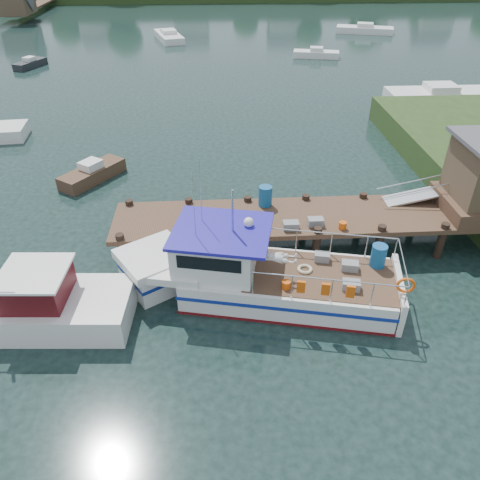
{
  "coord_description": "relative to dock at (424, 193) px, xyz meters",
  "views": [
    {
      "loc": [
        -1.89,
        -16.08,
        11.19
      ],
      "look_at": [
        -1.0,
        -1.5,
        1.3
      ],
      "focal_mm": 35.0,
      "sensor_mm": 36.0,
      "label": 1
    }
  ],
  "objects": [
    {
      "name": "moored_c",
      "position": [
        8.88,
        18.44,
        -1.78
      ],
      "size": [
        7.91,
        2.75,
        1.25
      ],
      "rotation": [
        0.0,
        0.0,
        -0.18
      ],
      "color": "silver",
      "rests_on": "ground"
    },
    {
      "name": "moored_rowboat",
      "position": [
        -14.77,
        6.55,
        -1.85
      ],
      "size": [
        3.17,
        3.69,
        1.07
      ],
      "rotation": [
        0.0,
        0.0,
        0.42
      ],
      "color": "#4C3424",
      "rests_on": "ground"
    },
    {
      "name": "lobster_boat",
      "position": [
        -7.15,
        -3.09,
        -1.34
      ],
      "size": [
        10.37,
        4.81,
        5.0
      ],
      "rotation": [
        0.0,
        0.0,
        -0.21
      ],
      "color": "silver",
      "rests_on": "ground"
    },
    {
      "name": "work_boat",
      "position": [
        -15.16,
        -4.03,
        -1.55
      ],
      "size": [
        8.36,
        2.96,
        4.39
      ],
      "rotation": [
        0.0,
        0.0,
        -0.06
      ],
      "color": "silver",
      "rests_on": "ground"
    },
    {
      "name": "moored_b",
      "position": [
        2.28,
        32.83,
        -1.87
      ],
      "size": [
        4.73,
        2.43,
        1.0
      ],
      "rotation": [
        0.0,
        0.0,
        0.4
      ],
      "color": "silver",
      "rests_on": "ground"
    },
    {
      "name": "moored_e",
      "position": [
        -25.29,
        30.62,
        -1.89
      ],
      "size": [
        2.46,
        3.59,
        0.94
      ],
      "rotation": [
        0.0,
        0.0,
        -0.25
      ],
      "color": "black",
      "rests_on": "ground"
    },
    {
      "name": "dock",
      "position": [
        0.0,
        0.0,
        0.0
      ],
      "size": [
        16.6,
        3.0,
        4.78
      ],
      "color": "#4C3424",
      "rests_on": "ground"
    },
    {
      "name": "moored_d",
      "position": [
        -13.1,
        42.42,
        -1.82
      ],
      "size": [
        4.01,
        7.09,
        1.14
      ],
      "rotation": [
        0.0,
        0.0,
        -0.25
      ],
      "color": "silver",
      "rests_on": "ground"
    },
    {
      "name": "moored_far",
      "position": [
        10.75,
        45.11,
        -1.81
      ],
      "size": [
        7.19,
        4.24,
        1.16
      ],
      "rotation": [
        0.0,
        0.0,
        -0.04
      ],
      "color": "silver",
      "rests_on": "ground"
    },
    {
      "name": "ground_plane",
      "position": [
        -6.51,
        -0.01,
        -2.24
      ],
      "size": [
        160.0,
        160.0,
        0.0
      ],
      "primitive_type": "plane",
      "color": "#172A26"
    }
  ]
}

